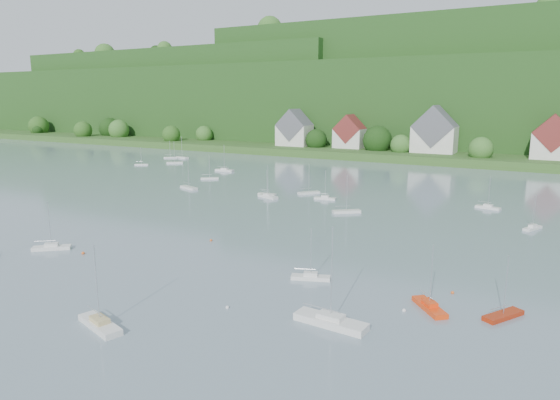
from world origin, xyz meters
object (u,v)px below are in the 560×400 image
object	(u,v)px
near_sailboat_2	(100,324)
near_sailboat_5	(429,306)
near_sailboat_4	(331,321)
near_sailboat_6	(52,247)
near_sailboat_7	(503,315)
near_sailboat_3	(311,277)

from	to	relation	value
near_sailboat_2	near_sailboat_5	distance (m)	36.18
near_sailboat_4	near_sailboat_5	distance (m)	12.33
near_sailboat_4	near_sailboat_5	xyz separation A→B (m)	(8.27, 9.14, -0.10)
near_sailboat_6	near_sailboat_2	bearing A→B (deg)	-68.46
near_sailboat_2	near_sailboat_7	xyz separation A→B (m)	(36.80, 23.02, -0.14)
near_sailboat_2	near_sailboat_4	world-z (taller)	near_sailboat_4
near_sailboat_2	near_sailboat_6	size ratio (longest dim) A/B	1.16
near_sailboat_2	near_sailboat_7	bearing A→B (deg)	49.19
near_sailboat_2	near_sailboat_6	bearing A→B (deg)	168.48
near_sailboat_6	near_sailboat_7	size ratio (longest dim) A/B	1.09
near_sailboat_6	near_sailboat_4	bearing A→B (deg)	-43.67
near_sailboat_4	near_sailboat_7	distance (m)	19.19
near_sailboat_5	near_sailboat_6	world-z (taller)	near_sailboat_6
near_sailboat_4	near_sailboat_6	xyz separation A→B (m)	(-49.40, 3.35, -0.09)
near_sailboat_5	near_sailboat_6	size ratio (longest dim) A/B	0.99
near_sailboat_3	near_sailboat_5	xyz separation A→B (m)	(15.93, -2.08, 0.02)
near_sailboat_2	near_sailboat_6	world-z (taller)	near_sailboat_2
near_sailboat_7	near_sailboat_4	bearing A→B (deg)	155.81
near_sailboat_2	near_sailboat_3	bearing A→B (deg)	77.58
near_sailboat_3	near_sailboat_4	distance (m)	13.59
near_sailboat_2	near_sailboat_4	size ratio (longest dim) A/B	0.84
near_sailboat_2	near_sailboat_3	world-z (taller)	near_sailboat_2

